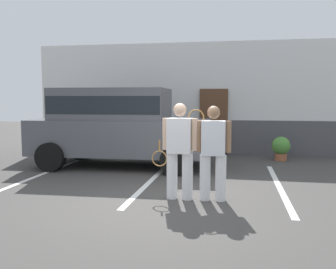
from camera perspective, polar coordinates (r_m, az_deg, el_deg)
The scene contains 9 objects.
ground_plane at distance 6.56m, azimuth -1.13°, elevation -10.19°, with size 40.00×40.00×0.00m, color #423F3D.
parking_stripe_0 at distance 9.08m, azimuth -19.57°, elevation -6.06°, with size 0.12×4.40×0.01m, color silver.
parking_stripe_1 at distance 8.09m, azimuth -2.66°, elevation -7.14°, with size 0.12×4.40×0.01m, color silver.
parking_stripe_2 at distance 7.95m, azimuth 16.82°, elevation -7.62°, with size 0.12×4.40×0.01m, color silver.
house_frontage at distance 12.13m, azimuth 4.45°, elevation 5.13°, with size 10.81×0.40×3.60m.
parked_suv at distance 9.74m, azimuth -7.79°, elevation 1.76°, with size 4.66×2.28×2.05m.
tennis_player_man at distance 6.49m, azimuth 1.79°, elevation -2.41°, with size 0.88×0.30×1.71m.
tennis_player_woman at distance 6.44m, azimuth 6.99°, elevation -2.62°, with size 0.76×0.27×1.66m.
potted_plant_by_porch at distance 11.11m, azimuth 17.14°, elevation -1.91°, with size 0.53×0.53×0.69m.
Camera 1 is at (1.26, -6.19, 1.78)m, focal length 39.24 mm.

